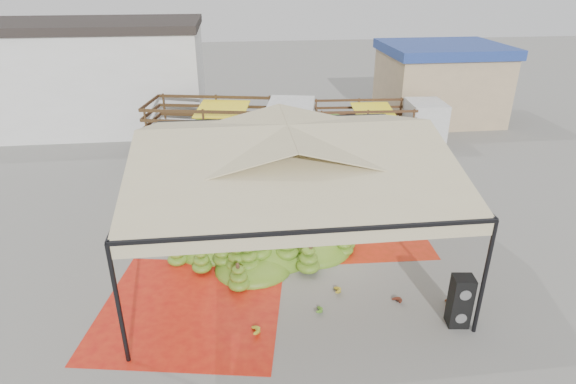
{
  "coord_description": "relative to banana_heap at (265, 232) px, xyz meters",
  "views": [
    {
      "loc": [
        -1.46,
        -12.36,
        7.89
      ],
      "look_at": [
        0.2,
        1.5,
        1.3
      ],
      "focal_mm": 30.0,
      "sensor_mm": 36.0,
      "label": 1
    }
  ],
  "objects": [
    {
      "name": "hand_green",
      "position": [
        1.05,
        -3.1,
        -0.51
      ],
      "size": [
        0.5,
        0.44,
        0.19
      ],
      "primitive_type": "ellipsoid",
      "rotation": [
        0.0,
        0.0,
        -0.28
      ],
      "color": "#346F17",
      "rests_on": "ground"
    },
    {
      "name": "truck_right",
      "position": [
        6.33,
        8.75,
        0.69
      ],
      "size": [
        6.21,
        2.44,
        2.1
      ],
      "rotation": [
        0.0,
        0.0,
        -0.06
      ],
      "color": "#4E2C1A",
      "rests_on": "ground"
    },
    {
      "name": "vendor",
      "position": [
        -0.53,
        2.46,
        0.31
      ],
      "size": [
        0.71,
        0.5,
        1.84
      ],
      "primitive_type": "imported",
      "rotation": [
        0.0,
        0.0,
        3.04
      ],
      "color": "gray",
      "rests_on": "ground"
    },
    {
      "name": "ground",
      "position": [
        0.65,
        -0.25,
        -0.61
      ],
      "size": [
        90.0,
        90.0,
        0.0
      ],
      "primitive_type": "plane",
      "color": "slate",
      "rests_on": "ground"
    },
    {
      "name": "canopy_tent",
      "position": [
        0.65,
        -0.25,
        2.69
      ],
      "size": [
        8.1,
        8.1,
        4.0
      ],
      "color": "black",
      "rests_on": "ground"
    },
    {
      "name": "building_tan",
      "position": [
        10.65,
        12.75,
        1.47
      ],
      "size": [
        6.3,
        5.3,
        4.1
      ],
      "color": "tan",
      "rests_on": "ground"
    },
    {
      "name": "tarp_left",
      "position": [
        -2.1,
        -2.59,
        -0.6
      ],
      "size": [
        5.18,
        5.01,
        0.01
      ],
      "primitive_type": "cube",
      "rotation": [
        0.0,
        0.0,
        -0.18
      ],
      "color": "red",
      "rests_on": "ground"
    },
    {
      "name": "hand_red_a",
      "position": [
        4.35,
        -3.24,
        -0.49
      ],
      "size": [
        0.62,
        0.58,
        0.23
      ],
      "primitive_type": "ellipsoid",
      "rotation": [
        0.0,
        0.0,
        -0.4
      ],
      "color": "#5E3115",
      "rests_on": "ground"
    },
    {
      "name": "hand_yellow_b",
      "position": [
        -0.6,
        -3.7,
        -0.49
      ],
      "size": [
        0.54,
        0.45,
        0.23
      ],
      "primitive_type": "ellipsoid",
      "rotation": [
        0.0,
        0.0,
        0.08
      ],
      "color": "gold",
      "rests_on": "ground"
    },
    {
      "name": "truck_left",
      "position": [
        -0.56,
        8.25,
        0.95
      ],
      "size": [
        7.68,
        3.9,
        2.52
      ],
      "rotation": [
        0.0,
        0.0,
        -0.2
      ],
      "color": "#493518",
      "rests_on": "ground"
    },
    {
      "name": "hanging_bunches",
      "position": [
        1.59,
        0.27,
        2.01
      ],
      "size": [
        4.74,
        0.24,
        0.2
      ],
      "color": "#3A7F1A",
      "rests_on": "ground"
    },
    {
      "name": "hand_red_b",
      "position": [
        3.13,
        -3.02,
        -0.51
      ],
      "size": [
        0.52,
        0.48,
        0.19
      ],
      "primitive_type": "ellipsoid",
      "rotation": [
        0.0,
        0.0,
        0.41
      ],
      "color": "#582414",
      "rests_on": "ground"
    },
    {
      "name": "banana_leaves",
      "position": [
        -0.49,
        0.57,
        -0.61
      ],
      "size": [
        0.96,
        1.36,
        3.7
      ],
      "primitive_type": null,
      "color": "#24721E",
      "rests_on": "ground"
    },
    {
      "name": "speaker_stack",
      "position": [
        4.35,
        -3.95,
        0.07
      ],
      "size": [
        0.53,
        0.48,
        1.35
      ],
      "rotation": [
        0.0,
        0.0,
        -0.12
      ],
      "color": "black",
      "rests_on": "ground"
    },
    {
      "name": "tarp_right",
      "position": [
        3.29,
        0.85,
        -0.6
      ],
      "size": [
        3.97,
        4.16,
        0.01
      ],
      "primitive_type": "cube",
      "rotation": [
        0.0,
        0.0,
        -0.04
      ],
      "color": "red",
      "rests_on": "ground"
    },
    {
      "name": "building_white",
      "position": [
        -9.35,
        13.75,
        2.11
      ],
      "size": [
        14.3,
        6.3,
        5.4
      ],
      "color": "silver",
      "rests_on": "ground"
    },
    {
      "name": "hand_yellow_a",
      "position": [
        1.65,
        -2.39,
        -0.5
      ],
      "size": [
        0.5,
        0.42,
        0.21
      ],
      "primitive_type": "ellipsoid",
      "rotation": [
        0.0,
        0.0,
        -0.08
      ],
      "color": "#B28123",
      "rests_on": "ground"
    },
    {
      "name": "banana_heap",
      "position": [
        0.0,
        0.0,
        0.0
      ],
      "size": [
        5.86,
        4.9,
        1.21
      ],
      "primitive_type": "ellipsoid",
      "rotation": [
        0.0,
        0.0,
        0.05
      ],
      "color": "#4E6E17",
      "rests_on": "ground"
    }
  ]
}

